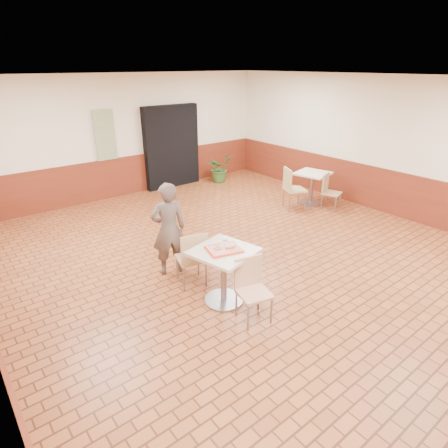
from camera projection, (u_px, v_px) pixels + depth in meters
room_shell at (266, 181)px, 5.84m from camera, size 8.01×10.01×3.01m
wainscot_band at (264, 239)px, 6.24m from camera, size 8.00×10.00×1.00m
corridor_doorway at (172, 147)px, 10.20m from camera, size 1.60×0.22×2.20m
promo_poster at (105, 135)px, 9.02m from camera, size 0.50×0.03×1.20m
main_table at (224, 267)px, 5.26m from camera, size 0.79×0.79×0.83m
chair_main_front at (252, 286)px, 4.95m from camera, size 0.49×0.49×0.87m
chair_main_back at (192, 256)px, 5.68m from camera, size 0.51×0.51×0.90m
customer at (169, 229)px, 5.94m from camera, size 0.64×0.51×1.54m
serving_tray at (224, 249)px, 5.14m from camera, size 0.46×0.36×0.03m
ring_donut at (217, 248)px, 5.12m from camera, size 0.11×0.11×0.03m
long_john_donut at (231, 247)px, 5.14m from camera, size 0.17×0.10×0.05m
paper_cup at (225, 240)px, 5.28m from camera, size 0.07×0.07×0.08m
second_table at (312, 183)px, 9.10m from camera, size 0.74×0.74×0.78m
chair_second_left at (292, 186)px, 8.75m from camera, size 0.60×0.60×0.98m
chair_second_front at (329, 190)px, 8.77m from camera, size 0.49×0.49×0.84m
potted_plant at (219, 168)px, 10.85m from camera, size 0.84×0.77×0.80m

